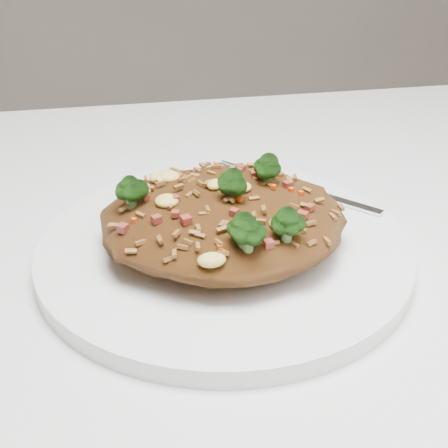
{
  "coord_description": "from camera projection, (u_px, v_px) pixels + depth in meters",
  "views": [
    {
      "loc": [
        0.0,
        -0.35,
        1.0
      ],
      "look_at": [
        0.07,
        0.03,
        0.78
      ],
      "focal_mm": 50.0,
      "sensor_mm": 36.0,
      "label": 1
    }
  ],
  "objects": [
    {
      "name": "dining_table",
      "position": [
        136.0,
        393.0,
        0.47
      ],
      "size": [
        1.2,
        0.8,
        0.75
      ],
      "color": "silver",
      "rests_on": "ground"
    },
    {
      "name": "plate",
      "position": [
        224.0,
        250.0,
        0.46
      ],
      "size": [
        0.27,
        0.27,
        0.01
      ],
      "primitive_type": "cylinder",
      "color": "white",
      "rests_on": "dining_table"
    },
    {
      "name": "fried_rice",
      "position": [
        224.0,
        210.0,
        0.44
      ],
      "size": [
        0.18,
        0.16,
        0.06
      ],
      "color": "brown",
      "rests_on": "plate"
    },
    {
      "name": "fork",
      "position": [
        301.0,
        189.0,
        0.53
      ],
      "size": [
        0.12,
        0.13,
        0.0
      ],
      "rotation": [
        0.0,
        0.0,
        -0.81
      ],
      "color": "silver",
      "rests_on": "plate"
    }
  ]
}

